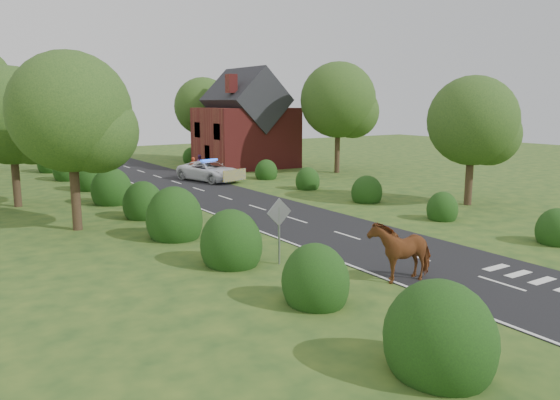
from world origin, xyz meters
TOP-DOWN VIEW (x-y plane):
  - ground at (0.00, 0.00)m, footprint 120.00×120.00m
  - road at (0.00, 15.00)m, footprint 6.00×70.00m
  - road_markings at (-1.60, 12.93)m, footprint 4.96×70.00m
  - hedgerow_left at (-6.51, 11.69)m, footprint 2.75×50.41m
  - hedgerow_right at (6.60, 11.21)m, footprint 2.10×45.78m
  - tree_left_a at (-9.75, 11.86)m, footprint 5.74×5.60m
  - tree_left_b at (-11.25, 19.86)m, footprint 5.74×5.60m
  - tree_right_a at (11.23, 5.87)m, footprint 5.33×5.20m
  - tree_right_b at (14.29, 21.84)m, footprint 6.56×6.40m
  - tree_right_c at (9.27, 37.85)m, footprint 6.15×6.00m
  - road_sign at (-5.00, 2.00)m, footprint 1.06×0.08m
  - house at (9.49, 30.00)m, footprint 8.00×7.40m
  - cow at (-2.41, -1.69)m, footprint 2.57×1.62m
  - police_van at (2.50, 23.39)m, footprint 3.94×6.04m
  - pedestrian_red at (2.31, 26.05)m, footprint 0.62×0.43m
  - pedestrian_purple at (4.11, 28.71)m, footprint 0.92×0.85m

SIDE VIEW (x-z plane):
  - ground at x=0.00m, z-range 0.00..0.00m
  - road at x=0.00m, z-range 0.00..0.02m
  - road_markings at x=-1.60m, z-range 0.02..0.03m
  - hedgerow_right at x=6.60m, z-range -0.50..1.60m
  - hedgerow_left at x=-6.51m, z-range -0.75..2.25m
  - pedestrian_purple at x=4.11m, z-range 0.00..1.53m
  - police_van at x=2.50m, z-range -0.07..1.61m
  - pedestrian_red at x=2.31m, z-range 0.00..1.64m
  - cow at x=-2.41m, z-range 0.00..1.71m
  - road_sign at x=-5.00m, z-range 0.39..2.92m
  - house at x=9.49m, z-range -0.80..8.37m
  - tree_right_a at x=11.23m, z-range 0.96..8.52m
  - tree_left_b at x=-11.25m, z-range 1.01..9.08m
  - tree_left_a at x=-9.75m, z-range 1.15..9.53m
  - tree_right_c at x=9.27m, z-range 1.05..9.63m
  - tree_right_b at x=14.29m, z-range 1.24..10.64m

